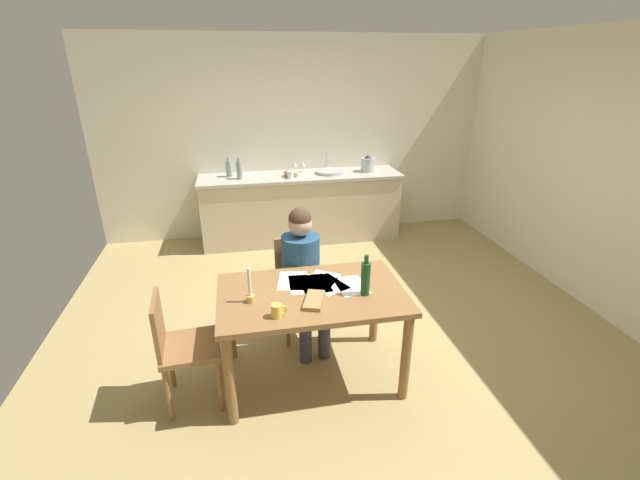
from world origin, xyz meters
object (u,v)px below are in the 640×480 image
bottle_oil (229,168)px  sink_unit (330,171)px  candlestick (250,293)px  bottle_vinegar (239,170)px  person_seated (303,269)px  wine_glass_by_kettle (294,164)px  chair_side_empty (181,345)px  dining_table (312,305)px  mixing_bowl (291,173)px  stovetop_kettle (368,164)px  chair_at_table (299,282)px  wine_glass_near_sink (302,164)px  teacup_on_counter (291,175)px  coffee_mug (277,311)px  wine_bottle_on_table (366,278)px  book_magazine (314,300)px

bottle_oil → sink_unit: bearing=-3.2°
candlestick → bottle_vinegar: 2.77m
person_seated → wine_glass_by_kettle: bearing=83.5°
person_seated → chair_side_empty: person_seated is taller
bottle_vinegar → wine_glass_by_kettle: 0.75m
dining_table → mixing_bowl: size_ratio=6.77×
mixing_bowl → stovetop_kettle: 1.04m
chair_at_table → bottle_vinegar: size_ratio=3.15×
candlestick → wine_glass_near_sink: 3.10m
bottle_vinegar → teacup_on_counter: (0.63, -0.09, -0.07)m
dining_table → mixing_bowl: (0.22, 2.72, 0.30)m
coffee_mug → sink_unit: 3.22m
wine_bottle_on_table → coffee_mug: bearing=-165.2°
person_seated → stovetop_kettle: 2.60m
person_seated → sink_unit: (0.72, 2.27, 0.24)m
sink_unit → bottle_oil: bearing=176.8°
stovetop_kettle → wine_glass_by_kettle: (-0.96, 0.15, 0.01)m
coffee_mug → book_magazine: 0.30m
bottle_oil → chair_side_empty: bearing=-97.2°
mixing_bowl → dining_table: bearing=-94.6°
wine_bottle_on_table → mixing_bowl: wine_bottle_on_table is taller
book_magazine → person_seated: bearing=106.6°
book_magazine → bottle_oil: bottle_oil is taller
book_magazine → wine_glass_by_kettle: wine_glass_by_kettle is taller
person_seated → wine_glass_by_kettle: size_ratio=7.76×
candlestick → book_magazine: candlestick is taller
book_magazine → wine_glass_by_kettle: (0.30, 3.06, 0.24)m
chair_at_table → coffee_mug: size_ratio=8.11×
chair_at_table → bottle_oil: (-0.56, 2.20, 0.52)m
bottle_oil → wine_glass_by_kettle: size_ratio=1.65×
wine_bottle_on_table → wine_glass_by_kettle: wine_bottle_on_table is taller
book_magazine → coffee_mug: bearing=-134.8°
teacup_on_counter → wine_glass_near_sink: bearing=56.5°
mixing_bowl → wine_glass_by_kettle: 0.23m
chair_at_table → chair_side_empty: bearing=-141.8°
stovetop_kettle → wine_glass_by_kettle: size_ratio=1.43×
person_seated → teacup_on_counter: (0.18, 2.12, 0.27)m
person_seated → wine_glass_near_sink: 2.47m
dining_table → wine_glass_by_kettle: size_ratio=8.70×
book_magazine → teacup_on_counter: 2.78m
chair_side_empty → sink_unit: size_ratio=2.39×
dining_table → book_magazine: book_magazine is taller
chair_side_empty → chair_at_table: bearing=38.2°
wine_glass_near_sink → wine_glass_by_kettle: same height
candlestick → teacup_on_counter: bearing=76.6°
stovetop_kettle → wine_glass_near_sink: size_ratio=1.43×
dining_table → bottle_vinegar: bottle_vinegar is taller
person_seated → mixing_bowl: (0.20, 2.21, 0.27)m
person_seated → sink_unit: person_seated is taller
wine_glass_near_sink → wine_glass_by_kettle: size_ratio=1.00×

